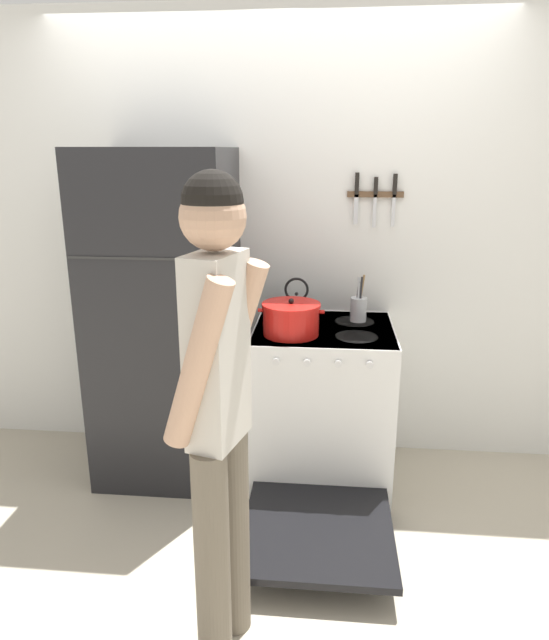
% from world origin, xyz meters
% --- Properties ---
extents(ground_plane, '(14.00, 14.00, 0.00)m').
position_xyz_m(ground_plane, '(0.00, 0.00, 0.00)').
color(ground_plane, '#B2A893').
extents(wall_back, '(10.00, 0.06, 2.55)m').
position_xyz_m(wall_back, '(0.00, 0.03, 1.27)').
color(wall_back, silver).
rests_on(wall_back, ground_plane).
extents(refrigerator, '(0.74, 0.70, 1.81)m').
position_xyz_m(refrigerator, '(-0.57, -0.34, 0.91)').
color(refrigerator, black).
rests_on(refrigerator, ground_plane).
extents(stove_range, '(0.75, 1.38, 0.88)m').
position_xyz_m(stove_range, '(0.30, -0.38, 0.44)').
color(stove_range, white).
rests_on(stove_range, ground_plane).
extents(dutch_oven_pot, '(0.34, 0.30, 0.19)m').
position_xyz_m(dutch_oven_pot, '(0.13, -0.47, 0.97)').
color(dutch_oven_pot, red).
rests_on(dutch_oven_pot, stove_range).
extents(tea_kettle, '(0.22, 0.17, 0.24)m').
position_xyz_m(tea_kettle, '(0.14, -0.20, 0.96)').
color(tea_kettle, silver).
rests_on(tea_kettle, stove_range).
extents(utensil_jar, '(0.09, 0.09, 0.26)m').
position_xyz_m(utensil_jar, '(0.49, -0.20, 0.96)').
color(utensil_jar, '#B7BABF').
rests_on(utensil_jar, stove_range).
extents(person, '(0.34, 0.41, 1.75)m').
position_xyz_m(person, '(-0.04, -1.56, 1.00)').
color(person, '#6B6051').
rests_on(person, ground_plane).
extents(wall_knife_strip, '(0.31, 0.03, 0.30)m').
position_xyz_m(wall_knife_strip, '(0.56, -0.02, 1.57)').
color(wall_knife_strip, brown).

